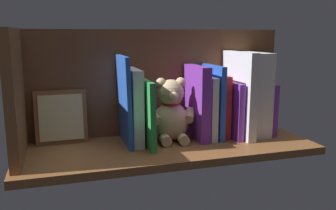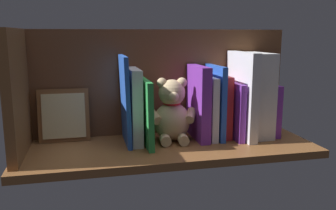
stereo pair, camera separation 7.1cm
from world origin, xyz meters
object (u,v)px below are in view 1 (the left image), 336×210
object	(u,v)px
picture_frame_leaning	(61,117)
teddy_bear	(171,113)
dictionary_thick_white	(251,93)
book_0	(262,107)

from	to	relation	value
picture_frame_leaning	teddy_bear	bearing A→B (deg)	168.08
teddy_bear	picture_frame_leaning	size ratio (longest dim) A/B	1.21
dictionary_thick_white	picture_frame_leaning	world-z (taller)	dictionary_thick_white
book_0	picture_frame_leaning	bearing A→B (deg)	-4.82
picture_frame_leaning	book_0	bearing A→B (deg)	175.18
book_0	picture_frame_leaning	world-z (taller)	book_0
book_0	teddy_bear	world-z (taller)	teddy_bear
teddy_bear	picture_frame_leaning	xyz separation A→B (cm)	(31.75, -6.70, -0.58)
teddy_bear	picture_frame_leaning	bearing A→B (deg)	-6.50
book_0	dictionary_thick_white	xyz separation A→B (cm)	(4.88, 0.76, 4.94)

